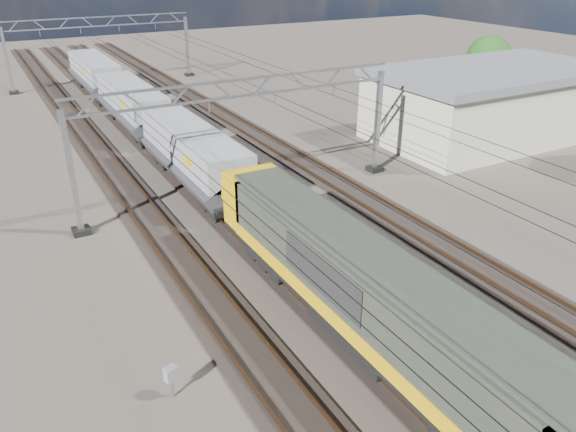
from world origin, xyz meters
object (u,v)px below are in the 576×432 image
catenary_gantry_mid (244,135)px  trackside_cabinet (171,375)px  tree_far (492,61)px  hopper_wagon_third (95,73)px  hopper_wagon_lead (194,153)px  hopper_wagon_mid (132,103)px  locomotive (367,292)px  catenary_gantry_far (103,48)px  industrial_shed (491,102)px

catenary_gantry_mid → trackside_cabinet: 16.82m
tree_far → hopper_wagon_third: bearing=146.1°
hopper_wagon_lead → tree_far: (32.32, 6.70, 1.76)m
hopper_wagon_mid → tree_far: tree_far is taller
hopper_wagon_mid → trackside_cabinet: size_ratio=10.55×
hopper_wagon_lead → trackside_cabinet: (-7.15, -16.88, -1.30)m
hopper_wagon_lead → trackside_cabinet: hopper_wagon_lead is taller
hopper_wagon_lead → hopper_wagon_mid: bearing=90.0°
hopper_wagon_lead → hopper_wagon_mid: size_ratio=1.00×
hopper_wagon_mid → tree_far: bearing=-13.1°
hopper_wagon_lead → hopper_wagon_mid: 14.20m
locomotive → hopper_wagon_mid: locomotive is taller
hopper_wagon_third → tree_far: tree_far is taller
hopper_wagon_mid → catenary_gantry_far: bearing=83.9°
hopper_wagon_mid → tree_far: size_ratio=2.07×
locomotive → tree_far: (32.32, 24.40, 1.67)m
trackside_cabinet → tree_far: bearing=15.4°
trackside_cabinet → industrial_shed: bearing=11.5°
locomotive → catenary_gantry_mid: bearing=82.2°
industrial_shed → locomotive: bearing=-145.3°
hopper_wagon_lead → locomotive: bearing=-90.0°
hopper_wagon_third → trackside_cabinet: 45.86m
industrial_shed → hopper_wagon_mid: bearing=147.5°
hopper_wagon_third → industrial_shed: bearing=-50.9°
catenary_gantry_far → industrial_shed: bearing=-57.1°
locomotive → tree_far: tree_far is taller
catenary_gantry_far → hopper_wagon_third: bearing=-113.9°
hopper_wagon_third → trackside_cabinet: hopper_wagon_third is taller
hopper_wagon_mid → trackside_cabinet: 31.92m
hopper_wagon_lead → trackside_cabinet: 18.38m
hopper_wagon_lead → trackside_cabinet: bearing=-113.0°
locomotive → trackside_cabinet: size_ratio=17.13×
catenary_gantry_far → tree_far: size_ratio=3.17×
catenary_gantry_far → locomotive: 50.67m
hopper_wagon_lead → trackside_cabinet: size_ratio=10.55×
locomotive → tree_far: size_ratio=3.36×
catenary_gantry_mid → tree_far: 31.86m
hopper_wagon_third → industrial_shed: industrial_shed is taller
locomotive → hopper_wagon_third: bearing=90.0°
catenary_gantry_far → locomotive: bearing=-92.3°
locomotive → tree_far: bearing=37.1°
hopper_wagon_lead → catenary_gantry_mid: bearing=-57.1°
trackside_cabinet → tree_far: tree_far is taller
industrial_shed → tree_far: (8.32, 7.79, 1.27)m
hopper_wagon_third → trackside_cabinet: size_ratio=10.55×
catenary_gantry_mid → catenary_gantry_far: bearing=90.0°
hopper_wagon_third → catenary_gantry_mid: bearing=-86.4°
catenary_gantry_mid → trackside_cabinet: size_ratio=16.16×
catenary_gantry_far → hopper_wagon_mid: catenary_gantry_far is taller
catenary_gantry_far → tree_far: (30.32, -26.21, 0.09)m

